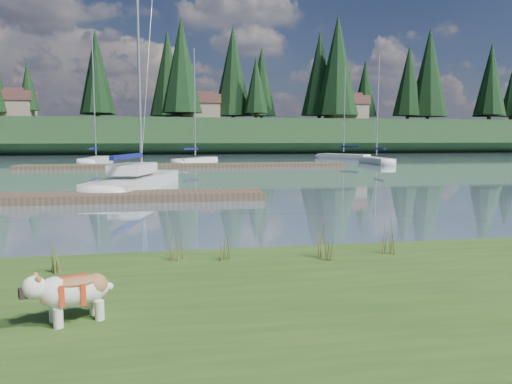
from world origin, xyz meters
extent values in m
plane|color=slate|center=(0.00, 30.00, 0.00)|extent=(200.00, 200.00, 0.00)
cube|color=#32511B|center=(0.00, -6.00, 0.17)|extent=(60.00, 9.00, 0.35)
cube|color=#193319|center=(0.00, 73.00, 2.50)|extent=(200.00, 20.00, 5.00)
cylinder|color=silver|center=(-0.92, -4.99, 0.46)|extent=(0.11, 0.11, 0.22)
cylinder|color=silver|center=(-1.01, -4.79, 0.46)|extent=(0.11, 0.11, 0.22)
cylinder|color=silver|center=(-0.52, -4.82, 0.46)|extent=(0.11, 0.11, 0.22)
cylinder|color=silver|center=(-0.60, -4.62, 0.46)|extent=(0.11, 0.11, 0.22)
ellipsoid|color=silver|center=(-0.75, -4.80, 0.69)|extent=(0.81, 0.62, 0.34)
ellipsoid|color=#9B653A|center=(-0.75, -4.80, 0.80)|extent=(0.60, 0.51, 0.12)
ellipsoid|color=silver|center=(-1.16, -4.97, 0.80)|extent=(0.34, 0.34, 0.25)
cube|color=black|center=(-1.26, -5.01, 0.76)|extent=(0.12, 0.15, 0.10)
cube|color=silver|center=(-1.09, 13.78, 0.22)|extent=(4.11, 9.14, 0.70)
ellipsoid|color=silver|center=(-0.01, 18.11, 0.22)|extent=(2.47, 2.83, 0.70)
cylinder|color=silver|center=(-0.89, 14.57, 7.55)|extent=(0.14, 0.14, 13.50)
cube|color=#0F1456|center=(-1.40, 12.51, 1.55)|extent=(1.17, 3.98, 0.20)
cube|color=silver|center=(-1.21, 13.29, 0.95)|extent=(2.16, 3.49, 0.45)
cube|color=#4C3D2C|center=(-4.00, 9.00, 0.15)|extent=(16.00, 2.00, 0.30)
cube|color=#4C3D2C|center=(2.00, 30.00, 0.15)|extent=(26.00, 2.20, 0.30)
cube|color=silver|center=(-6.03, 37.89, 0.22)|extent=(2.35, 7.12, 0.70)
ellipsoid|color=silver|center=(-5.64, 41.36, 0.22)|extent=(1.73, 2.06, 0.70)
cylinder|color=silver|center=(-6.03, 37.89, 6.26)|extent=(0.12, 0.12, 10.92)
cube|color=#0F1456|center=(-6.14, 36.94, 1.40)|extent=(0.51, 2.79, 0.20)
cube|color=silver|center=(2.98, 34.88, 0.22)|extent=(4.43, 5.74, 0.70)
ellipsoid|color=silver|center=(4.63, 37.38, 0.22)|extent=(1.99, 2.08, 0.70)
cylinder|color=silver|center=(2.98, 34.88, 5.51)|extent=(0.12, 0.12, 9.42)
cube|color=#0F1456|center=(2.53, 34.20, 1.40)|extent=(1.48, 2.10, 0.20)
cube|color=silver|center=(19.26, 32.32, 0.22)|extent=(1.63, 5.89, 0.70)
ellipsoid|color=silver|center=(19.41, 35.23, 0.22)|extent=(1.35, 1.66, 0.70)
cylinder|color=silver|center=(19.26, 32.32, 5.29)|extent=(0.12, 0.12, 8.99)
cube|color=#0F1456|center=(19.21, 31.52, 1.40)|extent=(0.32, 2.33, 0.20)
cube|color=silver|center=(20.06, 42.98, 0.22)|extent=(4.57, 6.02, 0.70)
ellipsoid|color=silver|center=(18.37, 45.60, 0.22)|extent=(2.07, 2.17, 0.70)
cylinder|color=silver|center=(20.06, 42.98, 5.45)|extent=(0.12, 0.12, 9.31)
cube|color=#0F1456|center=(20.52, 42.26, 1.40)|extent=(1.51, 2.20, 0.20)
cone|color=#475B23|center=(0.34, -2.18, 0.67)|extent=(0.03, 0.03, 0.63)
cone|color=brown|center=(0.45, -2.25, 0.60)|extent=(0.03, 0.03, 0.51)
cone|color=#475B23|center=(0.40, -2.15, 0.70)|extent=(0.03, 0.03, 0.70)
cone|color=brown|center=(0.48, -2.21, 0.57)|extent=(0.03, 0.03, 0.44)
cone|color=#475B23|center=(0.36, -2.26, 0.64)|extent=(0.03, 0.03, 0.57)
cone|color=#475B23|center=(1.13, -2.34, 0.57)|extent=(0.03, 0.03, 0.43)
cone|color=brown|center=(1.24, -2.41, 0.52)|extent=(0.03, 0.03, 0.35)
cone|color=#475B23|center=(1.19, -2.31, 0.59)|extent=(0.03, 0.03, 0.48)
cone|color=brown|center=(1.27, -2.37, 0.50)|extent=(0.03, 0.03, 0.30)
cone|color=#475B23|center=(1.15, -2.42, 0.55)|extent=(0.03, 0.03, 0.39)
cone|color=#475B23|center=(2.78, -2.44, 0.68)|extent=(0.03, 0.03, 0.67)
cone|color=brown|center=(2.89, -2.51, 0.62)|extent=(0.03, 0.03, 0.53)
cone|color=#475B23|center=(2.84, -2.41, 0.72)|extent=(0.03, 0.03, 0.73)
cone|color=brown|center=(2.92, -2.47, 0.58)|extent=(0.03, 0.03, 0.47)
cone|color=#475B23|center=(2.80, -2.52, 0.65)|extent=(0.03, 0.03, 0.60)
cone|color=#475B23|center=(-1.45, -2.62, 0.64)|extent=(0.03, 0.03, 0.58)
cone|color=brown|center=(-1.34, -2.69, 0.58)|extent=(0.03, 0.03, 0.46)
cone|color=#475B23|center=(-1.39, -2.59, 0.67)|extent=(0.03, 0.03, 0.63)
cone|color=brown|center=(-1.31, -2.65, 0.55)|extent=(0.03, 0.03, 0.40)
cone|color=#475B23|center=(-1.43, -2.70, 0.61)|extent=(0.03, 0.03, 0.52)
cone|color=#475B23|center=(2.86, -2.63, 0.55)|extent=(0.03, 0.03, 0.40)
cone|color=brown|center=(2.97, -2.70, 0.51)|extent=(0.03, 0.03, 0.32)
cone|color=#475B23|center=(2.92, -2.60, 0.57)|extent=(0.03, 0.03, 0.44)
cone|color=brown|center=(3.00, -2.66, 0.49)|extent=(0.03, 0.03, 0.28)
cone|color=#475B23|center=(2.88, -2.71, 0.53)|extent=(0.03, 0.03, 0.36)
cone|color=#475B23|center=(4.02, -2.41, 0.66)|extent=(0.03, 0.03, 0.61)
cone|color=brown|center=(4.13, -2.48, 0.59)|extent=(0.03, 0.03, 0.49)
cone|color=#475B23|center=(4.08, -2.38, 0.69)|extent=(0.03, 0.03, 0.67)
cone|color=brown|center=(4.16, -2.44, 0.56)|extent=(0.03, 0.03, 0.43)
cone|color=#475B23|center=(4.04, -2.49, 0.62)|extent=(0.03, 0.03, 0.55)
cube|color=#33281C|center=(0.00, -1.60, 0.07)|extent=(60.00, 0.50, 0.14)
cylinder|color=#382619|center=(-10.00, 72.00, 5.90)|extent=(0.60, 0.60, 1.80)
cone|color=black|center=(-10.00, 72.00, 11.75)|extent=(4.84, 4.84, 11.00)
cylinder|color=#382619|center=(3.00, 66.00, 5.90)|extent=(0.60, 0.60, 1.80)
cone|color=black|center=(3.00, 66.00, 13.10)|extent=(6.16, 6.16, 14.00)
cylinder|color=#382619|center=(15.00, 70.00, 5.90)|extent=(0.60, 0.60, 1.80)
cone|color=black|center=(15.00, 70.00, 10.85)|extent=(3.96, 3.96, 9.00)
cylinder|color=#382619|center=(28.00, 68.00, 5.90)|extent=(0.60, 0.60, 1.80)
cone|color=black|center=(28.00, 68.00, 14.00)|extent=(7.04, 7.04, 16.00)
cylinder|color=#382619|center=(42.00, 71.00, 5.90)|extent=(0.60, 0.60, 1.80)
cone|color=black|center=(42.00, 71.00, 12.20)|extent=(5.28, 5.28, 12.00)
cylinder|color=#382619|center=(55.00, 67.00, 5.90)|extent=(0.60, 0.60, 1.80)
cone|color=black|center=(55.00, 67.00, 11.52)|extent=(4.62, 4.62, 10.50)
cube|color=gray|center=(-22.00, 70.00, 6.40)|extent=(6.00, 5.00, 2.80)
cube|color=brown|center=(-22.00, 70.00, 8.50)|extent=(6.30, 5.30, 1.40)
cube|color=brown|center=(-22.00, 70.00, 9.30)|extent=(4.20, 3.60, 0.70)
cube|color=gray|center=(6.00, 71.00, 6.40)|extent=(6.00, 5.00, 2.80)
cube|color=brown|center=(6.00, 71.00, 8.50)|extent=(6.30, 5.30, 1.40)
cube|color=brown|center=(6.00, 71.00, 9.30)|extent=(4.20, 3.60, 0.70)
cube|color=gray|center=(30.00, 69.00, 6.40)|extent=(6.00, 5.00, 2.80)
cube|color=brown|center=(30.00, 69.00, 8.50)|extent=(6.30, 5.30, 1.40)
cube|color=brown|center=(30.00, 69.00, 9.30)|extent=(4.20, 3.60, 0.70)
camera|label=1|loc=(0.23, -10.45, 2.38)|focal=35.00mm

